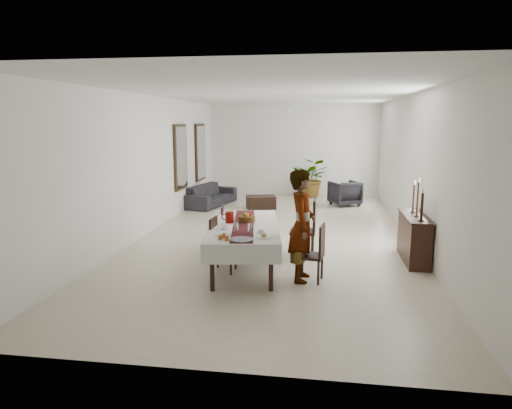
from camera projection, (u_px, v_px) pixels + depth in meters
name	position (u px, v px, depth m)	size (l,w,h in m)	color
floor	(276.00, 234.00, 10.65)	(6.00, 12.00, 0.00)	beige
ceiling	(277.00, 94.00, 10.07)	(6.00, 12.00, 0.02)	white
wall_back	(294.00, 150.00, 16.20)	(6.00, 0.02, 3.20)	white
wall_front	(214.00, 224.00, 4.52)	(6.00, 0.02, 3.20)	white
wall_left	(150.00, 164.00, 10.79)	(0.02, 12.00, 3.20)	white
wall_right	(413.00, 168.00, 9.93)	(0.02, 12.00, 3.20)	white
dining_table_top	(244.00, 227.00, 8.13)	(1.04, 2.49, 0.05)	black
table_leg_fl	(212.00, 268.00, 7.04)	(0.07, 0.07, 0.73)	black
table_leg_fr	(271.00, 268.00, 7.04)	(0.07, 0.07, 0.73)	black
table_leg_bl	(223.00, 232.00, 9.36)	(0.07, 0.07, 0.73)	black
table_leg_br	(267.00, 232.00, 9.36)	(0.07, 0.07, 0.73)	black
tablecloth_top	(244.00, 225.00, 8.13)	(1.22, 2.67, 0.01)	white
tablecloth_drape_left	(210.00, 233.00, 8.15)	(0.01, 2.67, 0.31)	white
tablecloth_drape_right	(277.00, 233.00, 8.15)	(0.01, 2.67, 0.31)	silver
tablecloth_drape_near	(241.00, 254.00, 6.84)	(1.22, 0.01, 0.31)	silver
tablecloth_drape_far	(245.00, 218.00, 9.46)	(1.22, 0.01, 0.31)	white
table_runner	(244.00, 224.00, 8.12)	(0.36, 2.59, 0.00)	#5C1A1C
red_pitcher	(230.00, 217.00, 8.26)	(0.16, 0.16, 0.21)	maroon
pitcher_handle	(225.00, 217.00, 8.26)	(0.12, 0.12, 0.02)	maroon
wine_glass_near	(250.00, 229.00, 7.45)	(0.07, 0.07, 0.18)	silver
wine_glass_mid	(236.00, 227.00, 7.55)	(0.07, 0.07, 0.18)	white
teacup_right	(261.00, 231.00, 7.51)	(0.09, 0.09, 0.06)	white
saucer_right	(261.00, 233.00, 7.51)	(0.16, 0.16, 0.01)	white
teacup_left	(225.00, 228.00, 7.76)	(0.09, 0.09, 0.06)	white
saucer_left	(225.00, 229.00, 7.77)	(0.16, 0.16, 0.01)	silver
plate_near_right	(264.00, 237.00, 7.21)	(0.25, 0.25, 0.02)	white
bread_near_right	(264.00, 236.00, 7.20)	(0.09, 0.09, 0.09)	tan
plate_near_left	(223.00, 235.00, 7.36)	(0.25, 0.25, 0.02)	silver
plate_far_left	(227.00, 217.00, 8.68)	(0.25, 0.25, 0.02)	white
serving_tray	(242.00, 240.00, 7.05)	(0.37, 0.37, 0.02)	#414146
jam_jar_a	(227.00, 238.00, 7.02)	(0.07, 0.07, 0.08)	#9B4A16
jam_jar_b	(220.00, 237.00, 7.08)	(0.07, 0.07, 0.08)	#995616
jam_jar_c	(224.00, 236.00, 7.18)	(0.07, 0.07, 0.08)	#926315
fruit_basket	(247.00, 219.00, 8.37)	(0.31, 0.31, 0.10)	brown
fruit_red	(248.00, 214.00, 8.38)	(0.09, 0.09, 0.09)	maroon
fruit_green	(245.00, 214.00, 8.39)	(0.08, 0.08, 0.08)	#447523
fruit_yellow	(247.00, 215.00, 8.31)	(0.09, 0.09, 0.09)	gold
chair_right_near_seat	(310.00, 256.00, 7.48)	(0.41, 0.41, 0.05)	black
chair_right_near_leg_fl	(318.00, 273.00, 7.32)	(0.04, 0.04, 0.40)	black
chair_right_near_leg_fr	(322.00, 267.00, 7.63)	(0.04, 0.04, 0.40)	black
chair_right_near_leg_bl	(298.00, 271.00, 7.42)	(0.04, 0.04, 0.40)	black
chair_right_near_leg_br	(302.00, 265.00, 7.73)	(0.04, 0.04, 0.40)	black
chair_right_near_back	(322.00, 241.00, 7.38)	(0.41, 0.04, 0.52)	black
chair_right_far_seat	(303.00, 232.00, 8.81)	(0.48, 0.48, 0.05)	black
chair_right_far_leg_fl	(312.00, 248.00, 8.64)	(0.05, 0.05, 0.47)	black
chair_right_far_leg_fr	(313.00, 243.00, 9.02)	(0.05, 0.05, 0.47)	black
chair_right_far_leg_bl	(291.00, 247.00, 8.70)	(0.05, 0.05, 0.47)	black
chair_right_far_leg_br	(293.00, 242.00, 9.08)	(0.05, 0.05, 0.47)	black
chair_right_far_back	(314.00, 215.00, 8.72)	(0.48, 0.04, 0.61)	black
chair_left_near_seat	(224.00, 248.00, 7.95)	(0.41, 0.41, 0.05)	black
chair_left_near_leg_fl	(218.00, 257.00, 8.19)	(0.04, 0.04, 0.40)	black
chair_left_near_leg_fr	(212.00, 263.00, 7.87)	(0.04, 0.04, 0.40)	black
chair_left_near_leg_bl	(236.00, 258.00, 8.12)	(0.04, 0.04, 0.40)	black
chair_left_near_leg_br	(231.00, 264.00, 7.80)	(0.04, 0.04, 0.40)	black
chair_left_near_back	(214.00, 232.00, 7.94)	(0.41, 0.04, 0.52)	black
chair_left_far_seat	(232.00, 231.00, 9.23)	(0.39, 0.39, 0.04)	black
chair_left_far_leg_fl	(225.00, 239.00, 9.43)	(0.04, 0.04, 0.39)	black
chair_left_far_leg_fr	(223.00, 244.00, 9.11)	(0.04, 0.04, 0.39)	black
chair_left_far_leg_bl	(240.00, 239.00, 9.43)	(0.04, 0.04, 0.39)	black
chair_left_far_leg_br	(239.00, 244.00, 9.11)	(0.04, 0.04, 0.39)	black
chair_left_far_back	(223.00, 218.00, 9.18)	(0.39, 0.04, 0.50)	black
woman	(302.00, 226.00, 7.44)	(0.67, 0.44, 1.84)	#97999F
sideboard_body	(414.00, 239.00, 8.58)	(0.38, 1.41, 0.85)	black
sideboard_top	(415.00, 216.00, 8.50)	(0.41, 1.47, 0.03)	black
candlestick_near_base	(421.00, 220.00, 7.99)	(0.09, 0.09, 0.03)	black
candlestick_near_shaft	(422.00, 206.00, 7.95)	(0.05, 0.05, 0.47)	black
candlestick_near_candle	(423.00, 191.00, 7.90)	(0.03, 0.03, 0.08)	silver
candlestick_mid_base	(417.00, 216.00, 8.36)	(0.09, 0.09, 0.03)	black
candlestick_mid_shaft	(418.00, 199.00, 8.30)	(0.05, 0.05, 0.61)	black
candlestick_mid_candle	(419.00, 180.00, 8.24)	(0.03, 0.03, 0.08)	white
candlestick_far_base	(413.00, 212.00, 8.72)	(0.09, 0.09, 0.03)	black
candlestick_far_shaft	(414.00, 198.00, 8.68)	(0.05, 0.05, 0.52)	black
candlestick_far_candle	(415.00, 183.00, 8.62)	(0.03, 0.03, 0.08)	silver
sofa	(211.00, 195.00, 14.32)	(2.20, 0.86, 0.64)	#2A272D
armchair	(345.00, 193.00, 14.27)	(0.82, 0.85, 0.77)	#242226
coffee_table	(261.00, 202.00, 13.78)	(0.86, 0.57, 0.38)	black
potted_plant	(312.00, 178.00, 15.81)	(1.22, 1.06, 1.35)	#2B5020
mirror_frame_near	(181.00, 157.00, 12.93)	(0.06, 1.05, 1.85)	black
mirror_glass_near	(182.00, 157.00, 12.92)	(0.01, 0.90, 1.70)	silver
mirror_frame_far	(200.00, 152.00, 14.97)	(0.06, 1.05, 1.85)	black
mirror_glass_far	(201.00, 152.00, 14.97)	(0.01, 0.90, 1.70)	silver
fan_rod	(288.00, 104.00, 13.01)	(0.04, 0.04, 0.20)	silver
fan_hub	(287.00, 111.00, 13.05)	(0.16, 0.16, 0.08)	silver
fan_blade_n	(288.00, 111.00, 13.39)	(0.10, 0.55, 0.01)	white
fan_blade_s	(286.00, 110.00, 12.71)	(0.10, 0.55, 0.01)	silver
fan_blade_e	(300.00, 111.00, 13.00)	(0.55, 0.10, 0.01)	silver
fan_blade_w	(275.00, 111.00, 13.10)	(0.55, 0.10, 0.01)	white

